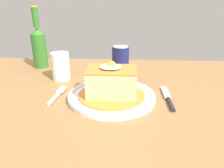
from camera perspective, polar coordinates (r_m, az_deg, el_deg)
The scene contains 8 objects.
dining_table at distance 0.73m, azimuth -0.89°, elevation -10.77°, with size 1.27×0.86×0.77m.
main_plate at distance 0.63m, azimuth -0.11°, elevation -3.28°, with size 0.27×0.27×0.02m.
sandwich_meal at distance 0.62m, azimuth -0.12°, elevation 0.27°, with size 0.21×0.21×0.11m.
fork at distance 0.66m, azimuth -15.40°, elevation -3.23°, with size 0.03×0.14×0.01m.
knife at distance 0.63m, azimuth 15.75°, elevation -4.46°, with size 0.02×0.17×0.01m.
soda_can at distance 0.80m, azimuth 2.37°, elevation 6.12°, with size 0.07×0.07×0.12m.
beer_bottle_green at distance 0.98m, azimuth -19.80°, elevation 10.10°, with size 0.06×0.06×0.27m.
drinking_glass at distance 0.81m, azimuth -14.17°, elevation 4.38°, with size 0.07×0.07×0.10m.
Camera 1 is at (0.05, -0.61, 1.05)m, focal length 32.56 mm.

